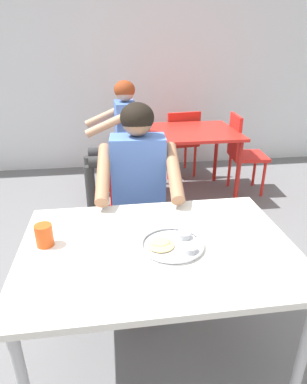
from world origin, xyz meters
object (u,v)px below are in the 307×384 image
(thali_tray, at_px, (173,244))
(chair_foreground, at_px, (138,206))
(patron_background, at_px, (117,132))
(diner_foreground, at_px, (139,188))
(table_background_red, at_px, (192,138))
(chair_red_right, at_px, (242,149))
(chair_red_far, at_px, (180,139))
(chair_red_left, at_px, (132,153))
(drinking_cup, at_px, (44,235))
(table_foreground, at_px, (158,258))

(thali_tray, relative_size, chair_foreground, 0.33)
(chair_foreground, bearing_deg, thali_tray, -85.17)
(thali_tray, xyz_separation_m, patron_background, (-0.16, 2.11, -0.01))
(diner_foreground, xyz_separation_m, table_background_red, (0.71, 1.45, -0.10))
(chair_red_right, xyz_separation_m, chair_red_far, (-0.57, 0.58, -0.02))
(chair_foreground, height_order, chair_red_far, chair_foreground)
(chair_foreground, distance_m, chair_red_left, 1.29)
(chair_red_left, bearing_deg, thali_tray, -89.65)
(table_background_red, distance_m, chair_red_right, 0.59)
(thali_tray, bearing_deg, chair_red_left, 90.35)
(diner_foreground, xyz_separation_m, patron_background, (-0.08, 1.44, -0.01))
(table_background_red, height_order, chair_red_left, chair_red_left)
(chair_red_far, xyz_separation_m, patron_background, (-0.79, -0.59, 0.25))
(thali_tray, distance_m, drinking_cup, 0.57)
(table_foreground, distance_m, drinking_cup, 0.52)
(drinking_cup, bearing_deg, table_background_red, 59.43)
(chair_foreground, xyz_separation_m, table_background_red, (0.70, 1.23, 0.14))
(table_foreground, relative_size, diner_foreground, 0.98)
(thali_tray, bearing_deg, diner_foreground, 97.49)
(drinking_cup, height_order, chair_red_left, chair_red_left)
(chair_red_right, height_order, chair_red_far, chair_red_right)
(drinking_cup, distance_m, chair_red_far, 2.88)
(thali_tray, distance_m, chair_red_left, 2.18)
(table_foreground, xyz_separation_m, chair_red_left, (0.05, 2.15, -0.17))
(diner_foreground, bearing_deg, chair_red_far, 70.62)
(table_background_red, height_order, chair_red_right, chair_red_right)
(diner_foreground, distance_m, chair_red_far, 2.17)
(chair_foreground, bearing_deg, chair_red_right, 44.24)
(diner_foreground, distance_m, table_background_red, 1.62)
(chair_red_left, relative_size, patron_background, 0.69)
(thali_tray, relative_size, chair_red_left, 0.33)
(table_background_red, height_order, patron_background, patron_background)
(table_background_red, distance_m, patron_background, 0.79)
(table_foreground, distance_m, diner_foreground, 0.65)
(diner_foreground, relative_size, chair_red_left, 1.45)
(chair_red_right, bearing_deg, table_foreground, -120.98)
(table_foreground, height_order, patron_background, patron_background)
(drinking_cup, height_order, chair_foreground, chair_foreground)
(patron_background, bearing_deg, diner_foreground, -87.02)
(chair_red_far, distance_m, patron_background, 1.02)
(table_foreground, height_order, diner_foreground, diner_foreground)
(drinking_cup, height_order, chair_red_right, chair_red_right)
(table_foreground, xyz_separation_m, chair_red_far, (0.69, 2.68, -0.19))
(chair_foreground, height_order, diner_foreground, diner_foreground)
(thali_tray, relative_size, table_background_red, 0.31)
(table_background_red, bearing_deg, patron_background, -179.70)
(thali_tray, height_order, chair_foreground, chair_foreground)
(chair_red_left, distance_m, chair_red_far, 0.83)
(chair_foreground, bearing_deg, drinking_cup, -121.78)
(chair_red_far, bearing_deg, patron_background, -143.22)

